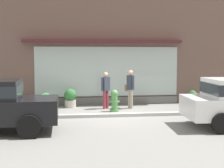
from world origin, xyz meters
TOP-DOWN VIEW (x-y plane):
  - ground_plane at (0.00, 0.00)m, footprint 60.00×60.00m
  - curb_strip at (0.00, -0.20)m, footprint 14.00×0.24m
  - storefront at (0.00, 3.19)m, footprint 14.00×0.81m
  - fire_hydrant at (0.23, 1.03)m, footprint 0.43×0.41m
  - pedestrian_with_handbag at (1.03, 1.74)m, footprint 0.35×0.64m
  - pedestrian_passerby at (-0.04, 1.77)m, footprint 0.42×0.37m
  - potted_plant_window_left at (-1.56, 2.36)m, footprint 0.55×0.55m
  - potted_plant_window_right at (-3.92, 2.39)m, footprint 0.48×0.48m
  - potted_plant_doorstep at (4.17, 2.42)m, footprint 0.40×0.40m
  - potted_plant_window_center at (-2.65, 2.26)m, footprint 0.51×0.51m

SIDE VIEW (x-z plane):
  - ground_plane at x=0.00m, z-range 0.00..0.00m
  - curb_strip at x=0.00m, z-range 0.00..0.12m
  - potted_plant_doorstep at x=4.17m, z-range 0.03..0.70m
  - potted_plant_window_center at x=-2.65m, z-range 0.03..0.72m
  - potted_plant_window_left at x=-1.56m, z-range 0.01..0.85m
  - fire_hydrant at x=0.23m, z-range 0.01..0.91m
  - potted_plant_window_right at x=-3.92m, z-range -0.03..1.12m
  - pedestrian_passerby at x=-0.04m, z-range 0.14..1.74m
  - pedestrian_with_handbag at x=1.03m, z-range 0.14..1.82m
  - storefront at x=0.00m, z-range -0.05..5.05m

